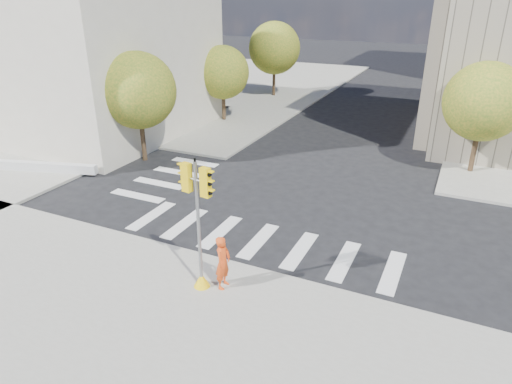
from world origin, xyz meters
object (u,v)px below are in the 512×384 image
at_px(lamp_near, 496,80).
at_px(planter_wall, 46,167).
at_px(traffic_signal, 199,236).
at_px(photographer, 223,262).
at_px(lamp_far, 494,53).

height_order(lamp_near, planter_wall, lamp_near).
height_order(traffic_signal, photographer, traffic_signal).
distance_m(lamp_near, traffic_signal, 21.73).
height_order(lamp_near, lamp_far, same).
bearing_deg(traffic_signal, photographer, 32.82).
xyz_separation_m(lamp_near, traffic_signal, (-8.46, -19.86, -2.45)).
bearing_deg(lamp_far, planter_wall, -128.04).
relative_size(traffic_signal, planter_wall, 0.78).
relative_size(lamp_near, traffic_signal, 1.74).
distance_m(traffic_signal, planter_wall, 14.84).
xyz_separation_m(lamp_far, traffic_signal, (-8.46, -33.86, -2.45)).
xyz_separation_m(photographer, planter_wall, (-14.29, 5.35, -0.71)).
height_order(lamp_far, traffic_signal, lamp_far).
relative_size(lamp_near, photographer, 4.24).
relative_size(lamp_near, planter_wall, 1.35).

